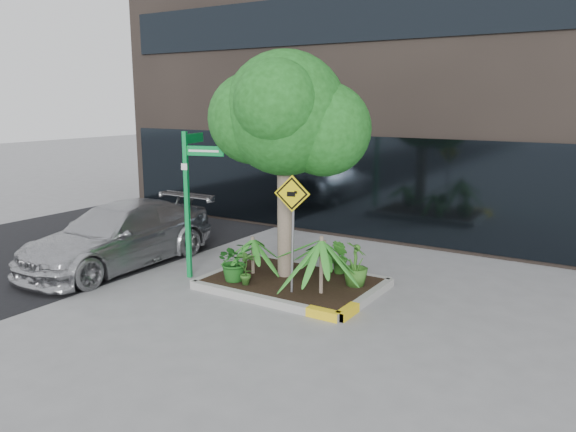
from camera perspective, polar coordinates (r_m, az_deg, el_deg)
The scene contains 14 objects.
ground at distance 10.96m, azimuth -1.30°, elevation -7.45°, with size 80.00×80.00×0.00m, color gray.
asphalt_road at distance 15.39m, azimuth -21.93°, elevation -2.64°, with size 7.00×80.00×0.01m, color black.
planter at distance 11.02m, azimuth 0.50°, elevation -6.77°, with size 3.35×2.36×0.15m.
tree at distance 10.81m, azimuth -0.24°, elevation 10.37°, with size 3.05×2.71×4.58m.
palm_front at distance 10.04m, azimuth 3.43°, elevation -2.43°, with size 1.20×1.20×1.33m.
palm_left at distance 11.27m, azimuth -3.61°, elevation -2.37°, with size 0.85×0.85×0.95m.
palm_back at distance 11.26m, azimuth 3.73°, elevation -2.72°, with size 0.78×0.78×0.86m.
parked_car at distance 12.86m, azimuth -16.83°, elevation -1.90°, with size 1.91×4.69×1.36m, color #B6B7BB.
shrub_a at distance 10.93m, azimuth -5.42°, elevation -4.54°, with size 0.71×0.71×0.79m, color #1B5919.
shrub_b at distance 10.67m, azimuth 6.90°, elevation -4.84°, with size 0.47×0.47×0.84m, color #346D20.
shrub_c at distance 10.69m, azimuth -4.27°, elevation -5.24°, with size 0.35×0.35×0.67m, color #2C5F1D.
shrub_d at distance 11.36m, azimuth 5.35°, elevation -4.13°, with size 0.39×0.39×0.71m, color #2B6C1F.
street_sign_post at distance 11.47m, azimuth -9.88°, elevation 2.77°, with size 1.03×0.86×2.99m.
cattle_sign at distance 10.02m, azimuth 0.45°, elevation 0.23°, with size 0.64×0.20×2.15m.
Camera 1 is at (5.74, -8.61, 3.60)m, focal length 35.00 mm.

